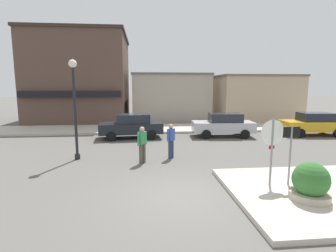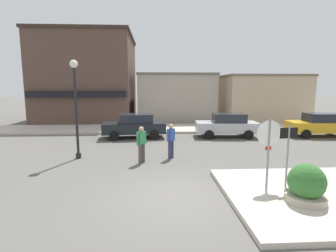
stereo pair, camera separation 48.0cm
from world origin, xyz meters
name	(u,v)px [view 2 (the right image)]	position (x,y,z in m)	size (l,w,h in m)	color
ground_plane	(175,197)	(0.00, 0.00, 0.00)	(160.00, 160.00, 0.00)	#5B5954
sidewalk_corner	(332,195)	(4.74, -0.31, 0.07)	(6.40, 4.80, 0.15)	beige
kerb_far	(162,128)	(0.00, 12.70, 0.07)	(80.00, 4.00, 0.15)	beige
stop_sign	(269,144)	(2.99, 0.36, 1.52)	(0.82, 0.10, 2.30)	gray
one_way_sign	(288,150)	(3.60, 0.31, 1.33)	(0.60, 0.08, 2.10)	gray
planter	(306,187)	(3.57, -0.83, 0.56)	(1.10, 1.10, 1.23)	#ADA38E
lamp_post	(75,95)	(-4.14, 4.58, 2.96)	(0.36, 0.36, 4.54)	black
parked_car_nearest	(135,125)	(-1.86, 9.42, 0.81)	(4.13, 2.14, 1.56)	black
parked_car_second	(227,125)	(4.23, 9.36, 0.81)	(4.11, 2.10, 1.56)	#B7B7BC
parked_car_third	(320,124)	(10.47, 9.19, 0.81)	(4.13, 2.13, 1.56)	gold
pedestrian_crossing_near	(171,140)	(0.17, 4.37, 0.87)	(0.41, 0.49, 1.61)	#2D334C
pedestrian_crossing_far	(142,143)	(-1.15, 3.69, 0.87)	(0.45, 0.46, 1.61)	#4C473D
building_corner_shop	(89,78)	(-6.94, 19.19, 4.10)	(8.75, 9.48, 8.20)	brown
building_storefront_left_near	(175,97)	(1.55, 19.03, 2.27)	(7.28, 7.20, 4.53)	#9E9384
building_storefront_left_mid	(261,98)	(9.70, 17.27, 2.19)	(7.48, 5.82, 4.38)	tan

